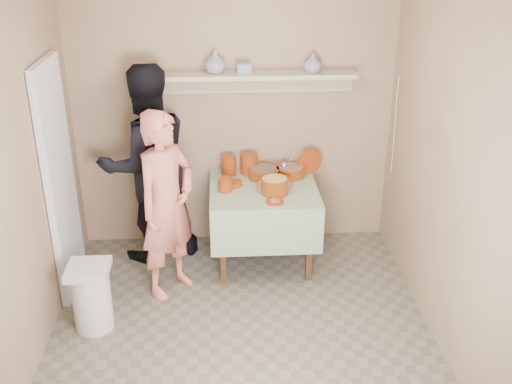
{
  "coord_description": "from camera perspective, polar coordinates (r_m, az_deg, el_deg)",
  "views": [
    {
      "loc": [
        -0.12,
        -3.66,
        2.98
      ],
      "look_at": [
        0.15,
        0.75,
        0.95
      ],
      "focal_mm": 42.0,
      "sensor_mm": 36.0,
      "label": 1
    }
  ],
  "objects": [
    {
      "name": "serving_table",
      "position": [
        5.48,
        0.71,
        -0.6
      ],
      "size": [
        0.97,
        0.97,
        0.76
      ],
      "color": "#4C2D16",
      "rests_on": "ground"
    },
    {
      "name": "plate_stack_b",
      "position": [
        5.67,
        -0.67,
        2.7
      ],
      "size": [
        0.16,
        0.16,
        0.2
      ],
      "primitive_type": "cylinder",
      "color": "maroon",
      "rests_on": "serving_table"
    },
    {
      "name": "ladle",
      "position": [
        5.61,
        2.72,
        2.56
      ],
      "size": [
        0.08,
        0.26,
        0.19
      ],
      "color": "silver",
      "rests_on": "cazuela_meat_b"
    },
    {
      "name": "ceramic_box",
      "position": [
        5.41,
        -1.2,
        11.68
      ],
      "size": [
        0.14,
        0.11,
        0.09
      ],
      "primitive_type": "cube",
      "rotation": [
        0.0,
        0.0,
        0.17
      ],
      "color": "navy",
      "rests_on": "wall_shelf"
    },
    {
      "name": "plate_stack_a",
      "position": [
        5.65,
        -2.63,
        2.56
      ],
      "size": [
        0.14,
        0.14,
        0.19
      ],
      "primitive_type": "cylinder",
      "color": "maroon",
      "rests_on": "serving_table"
    },
    {
      "name": "person_helper",
      "position": [
        5.56,
        -10.32,
        2.58
      ],
      "size": [
        1.11,
        1.01,
        1.86
      ],
      "primitive_type": "imported",
      "rotation": [
        0.0,
        0.0,
        -2.73
      ],
      "color": "black",
      "rests_on": "ground"
    },
    {
      "name": "vase_left",
      "position": [
        5.42,
        -3.93,
        12.25
      ],
      "size": [
        0.24,
        0.24,
        0.2
      ],
      "primitive_type": "imported",
      "rotation": [
        0.0,
        0.0,
        0.34
      ],
      "color": "navy",
      "rests_on": "wall_shelf"
    },
    {
      "name": "front_plate",
      "position": [
        5.12,
        1.8,
        -0.91
      ],
      "size": [
        0.16,
        0.16,
        0.03
      ],
      "color": "maroon",
      "rests_on": "serving_table"
    },
    {
      "name": "empty_bowl",
      "position": [
        5.44,
        -2.16,
        0.83
      ],
      "size": [
        0.15,
        0.15,
        0.05
      ],
      "primitive_type": "cylinder",
      "color": "maroon",
      "rests_on": "serving_table"
    },
    {
      "name": "ground",
      "position": [
        4.72,
        -1.31,
        -14.47
      ],
      "size": [
        3.5,
        3.5,
        0.0
      ],
      "primitive_type": "plane",
      "color": "#686152",
      "rests_on": "ground"
    },
    {
      "name": "electrical_cord",
      "position": [
        5.65,
        13.1,
        6.19
      ],
      "size": [
        0.01,
        0.05,
        0.9
      ],
      "color": "silver",
      "rests_on": "wall_shelf"
    },
    {
      "name": "tile_panel",
      "position": [
        5.19,
        -18.16,
        0.97
      ],
      "size": [
        0.06,
        0.7,
        2.0
      ],
      "primitive_type": "cube",
      "color": "silver",
      "rests_on": "ground"
    },
    {
      "name": "bowl_stack",
      "position": [
        5.31,
        -2.95,
        0.7
      ],
      "size": [
        0.13,
        0.13,
        0.13
      ],
      "primitive_type": "cylinder",
      "color": "maroon",
      "rests_on": "serving_table"
    },
    {
      "name": "trash_bin",
      "position": [
        4.92,
        -15.38,
        -9.57
      ],
      "size": [
        0.32,
        0.32,
        0.56
      ],
      "color": "silver",
      "rests_on": "ground"
    },
    {
      "name": "cazuela_meat_a",
      "position": [
        5.58,
        0.72,
        1.89
      ],
      "size": [
        0.3,
        0.3,
        0.1
      ],
      "color": "#642507",
      "rests_on": "serving_table"
    },
    {
      "name": "person_cook",
      "position": [
        5.01,
        -8.47,
        -1.26
      ],
      "size": [
        0.68,
        0.7,
        1.63
      ],
      "primitive_type": "imported",
      "rotation": [
        0.0,
        0.0,
        0.87
      ],
      "color": "#CE6A59",
      "rests_on": "ground"
    },
    {
      "name": "cazuela_meat_b",
      "position": [
        5.62,
        3.35,
        2.03
      ],
      "size": [
        0.28,
        0.28,
        0.1
      ],
      "color": "#642507",
      "rests_on": "serving_table"
    },
    {
      "name": "room_shell",
      "position": [
        3.91,
        -1.53,
        4.17
      ],
      "size": [
        3.04,
        3.54,
        2.62
      ],
      "color": "#9B7D5F",
      "rests_on": "ground"
    },
    {
      "name": "wall_shelf",
      "position": [
        5.48,
        -0.05,
        10.87
      ],
      "size": [
        1.8,
        0.25,
        0.21
      ],
      "color": "tan",
      "rests_on": "room_shell"
    },
    {
      "name": "cazuela_rice",
      "position": [
        5.26,
        1.78,
        0.72
      ],
      "size": [
        0.33,
        0.25,
        0.14
      ],
      "color": "#642507",
      "rests_on": "serving_table"
    },
    {
      "name": "vase_right",
      "position": [
        5.46,
        5.41,
        12.12
      ],
      "size": [
        0.17,
        0.17,
        0.17
      ],
      "primitive_type": "imported",
      "rotation": [
        0.0,
        0.0,
        -0.04
      ],
      "color": "navy",
      "rests_on": "wall_shelf"
    },
    {
      "name": "propped_lid",
      "position": [
        5.68,
        5.14,
        2.88
      ],
      "size": [
        0.24,
        0.1,
        0.24
      ],
      "primitive_type": "cylinder",
      "rotation": [
        1.52,
        0.0,
        0.31
      ],
      "color": "maroon",
      "rests_on": "serving_table"
    }
  ]
}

